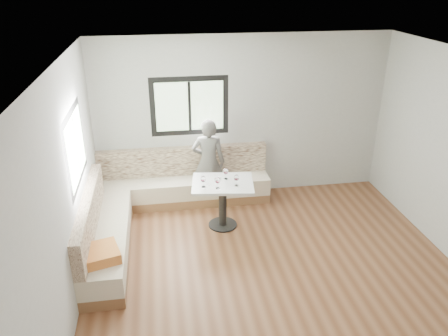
{
  "coord_description": "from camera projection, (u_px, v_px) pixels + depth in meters",
  "views": [
    {
      "loc": [
        -1.41,
        -4.5,
        3.72
      ],
      "look_at": [
        -0.48,
        1.48,
        0.95
      ],
      "focal_mm": 35.0,
      "sensor_mm": 36.0,
      "label": 1
    }
  ],
  "objects": [
    {
      "name": "room",
      "position": [
        275.0,
        179.0,
        5.26
      ],
      "size": [
        5.01,
        5.01,
        2.81
      ],
      "color": "brown",
      "rests_on": "ground"
    },
    {
      "name": "banquette",
      "position": [
        153.0,
        205.0,
        6.87
      ],
      "size": [
        2.92,
        2.8,
        0.95
      ],
      "color": "brown",
      "rests_on": "ground"
    },
    {
      "name": "table",
      "position": [
        223.0,
        193.0,
        6.72
      ],
      "size": [
        1.01,
        0.84,
        0.76
      ],
      "rotation": [
        0.0,
        0.0,
        -0.14
      ],
      "color": "black",
      "rests_on": "ground"
    },
    {
      "name": "person",
      "position": [
        209.0,
        162.0,
        7.32
      ],
      "size": [
        0.62,
        0.47,
        1.53
      ],
      "primitive_type": "imported",
      "rotation": [
        0.0,
        0.0,
        2.94
      ],
      "color": "#575450",
      "rests_on": "ground"
    },
    {
      "name": "olive_ramekin",
      "position": [
        217.0,
        178.0,
        6.74
      ],
      "size": [
        0.1,
        0.1,
        0.04
      ],
      "color": "white",
      "rests_on": "table"
    },
    {
      "name": "wine_glass_a",
      "position": [
        203.0,
        179.0,
        6.45
      ],
      "size": [
        0.08,
        0.08,
        0.18
      ],
      "color": "white",
      "rests_on": "table"
    },
    {
      "name": "wine_glass_b",
      "position": [
        218.0,
        181.0,
        6.41
      ],
      "size": [
        0.08,
        0.08,
        0.18
      ],
      "color": "white",
      "rests_on": "table"
    },
    {
      "name": "wine_glass_c",
      "position": [
        236.0,
        178.0,
        6.49
      ],
      "size": [
        0.08,
        0.08,
        0.18
      ],
      "color": "white",
      "rests_on": "table"
    },
    {
      "name": "wine_glass_d",
      "position": [
        226.0,
        172.0,
        6.7
      ],
      "size": [
        0.08,
        0.08,
        0.18
      ],
      "color": "white",
      "rests_on": "table"
    }
  ]
}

